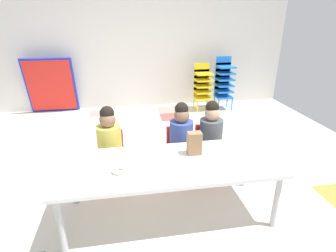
{
  "coord_description": "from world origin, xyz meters",
  "views": [
    {
      "loc": [
        -0.43,
        -2.92,
        1.78
      ],
      "look_at": [
        -0.03,
        -0.6,
        0.81
      ],
      "focal_mm": 28.83,
      "sensor_mm": 36.0,
      "label": 1
    }
  ],
  "objects_px": {
    "paper_plate_near_edge": "(119,172)",
    "donut_powdered_on_plate": "(119,170)",
    "kid_chair_blue_stack": "(224,81)",
    "seated_child_near_camera": "(109,139)",
    "folded_activity_table": "(51,86)",
    "seated_child_far_right": "(211,132)",
    "kid_chair_yellow_stack": "(203,85)",
    "craft_table": "(169,167)",
    "seated_child_middle_seat": "(181,134)",
    "paper_bag_brown": "(194,143)",
    "paper_plate_center_table": "(92,176)"
  },
  "relations": [
    {
      "from": "seated_child_far_right",
      "to": "folded_activity_table",
      "type": "distance_m",
      "value": 3.53
    },
    {
      "from": "seated_child_near_camera",
      "to": "folded_activity_table",
      "type": "relative_size",
      "value": 0.84
    },
    {
      "from": "paper_plate_center_table",
      "to": "kid_chair_yellow_stack",
      "type": "bearing_deg",
      "value": 59.14
    },
    {
      "from": "kid_chair_yellow_stack",
      "to": "paper_bag_brown",
      "type": "height_order",
      "value": "kid_chair_yellow_stack"
    },
    {
      "from": "kid_chair_blue_stack",
      "to": "paper_bag_brown",
      "type": "xyz_separation_m",
      "value": [
        -1.37,
        -2.86,
        0.1
      ]
    },
    {
      "from": "kid_chair_yellow_stack",
      "to": "folded_activity_table",
      "type": "height_order",
      "value": "folded_activity_table"
    },
    {
      "from": "seated_child_middle_seat",
      "to": "donut_powdered_on_plate",
      "type": "relative_size",
      "value": 7.6
    },
    {
      "from": "paper_plate_near_edge",
      "to": "kid_chair_blue_stack",
      "type": "bearing_deg",
      "value": 56.02
    },
    {
      "from": "craft_table",
      "to": "paper_plate_near_edge",
      "type": "xyz_separation_m",
      "value": [
        -0.44,
        -0.1,
        0.05
      ]
    },
    {
      "from": "paper_bag_brown",
      "to": "kid_chair_yellow_stack",
      "type": "bearing_deg",
      "value": 71.92
    },
    {
      "from": "seated_child_far_right",
      "to": "donut_powdered_on_plate",
      "type": "bearing_deg",
      "value": -145.55
    },
    {
      "from": "seated_child_middle_seat",
      "to": "donut_powdered_on_plate",
      "type": "height_order",
      "value": "seated_child_middle_seat"
    },
    {
      "from": "kid_chair_blue_stack",
      "to": "folded_activity_table",
      "type": "distance_m",
      "value": 3.37
    },
    {
      "from": "craft_table",
      "to": "donut_powdered_on_plate",
      "type": "bearing_deg",
      "value": -167.54
    },
    {
      "from": "paper_plate_near_edge",
      "to": "seated_child_middle_seat",
      "type": "bearing_deg",
      "value": 45.85
    },
    {
      "from": "seated_child_near_camera",
      "to": "paper_plate_center_table",
      "type": "distance_m",
      "value": 0.74
    },
    {
      "from": "craft_table",
      "to": "kid_chair_yellow_stack",
      "type": "distance_m",
      "value": 3.22
    },
    {
      "from": "seated_child_near_camera",
      "to": "paper_plate_near_edge",
      "type": "height_order",
      "value": "seated_child_near_camera"
    },
    {
      "from": "seated_child_middle_seat",
      "to": "paper_bag_brown",
      "type": "relative_size",
      "value": 4.17
    },
    {
      "from": "paper_bag_brown",
      "to": "donut_powdered_on_plate",
      "type": "bearing_deg",
      "value": -162.55
    },
    {
      "from": "donut_powdered_on_plate",
      "to": "paper_plate_near_edge",
      "type": "bearing_deg",
      "value": 0.0
    },
    {
      "from": "folded_activity_table",
      "to": "craft_table",
      "type": "bearing_deg",
      "value": -62.37
    },
    {
      "from": "seated_child_middle_seat",
      "to": "paper_plate_center_table",
      "type": "xyz_separation_m",
      "value": [
        -0.9,
        -0.73,
        0.01
      ]
    },
    {
      "from": "seated_child_near_camera",
      "to": "folded_activity_table",
      "type": "xyz_separation_m",
      "value": [
        -1.18,
        2.67,
        -0.02
      ]
    },
    {
      "from": "kid_chair_yellow_stack",
      "to": "paper_plate_near_edge",
      "type": "bearing_deg",
      "value": -117.99
    },
    {
      "from": "kid_chair_blue_stack",
      "to": "paper_plate_center_table",
      "type": "xyz_separation_m",
      "value": [
        -2.3,
        -3.11,
        -0.01
      ]
    },
    {
      "from": "folded_activity_table",
      "to": "donut_powdered_on_plate",
      "type": "xyz_separation_m",
      "value": [
        1.28,
        -3.38,
        0.05
      ]
    },
    {
      "from": "paper_bag_brown",
      "to": "seated_child_middle_seat",
      "type": "bearing_deg",
      "value": 92.17
    },
    {
      "from": "seated_child_far_right",
      "to": "paper_plate_near_edge",
      "type": "distance_m",
      "value": 1.25
    },
    {
      "from": "craft_table",
      "to": "paper_plate_center_table",
      "type": "relative_size",
      "value": 10.93
    },
    {
      "from": "craft_table",
      "to": "seated_child_middle_seat",
      "type": "distance_m",
      "value": 0.66
    },
    {
      "from": "kid_chair_blue_stack",
      "to": "folded_activity_table",
      "type": "xyz_separation_m",
      "value": [
        -3.35,
        0.29,
        -0.04
      ]
    },
    {
      "from": "paper_plate_center_table",
      "to": "seated_child_middle_seat",
      "type": "bearing_deg",
      "value": 38.95
    },
    {
      "from": "kid_chair_blue_stack",
      "to": "seated_child_middle_seat",
      "type": "bearing_deg",
      "value": -120.35
    },
    {
      "from": "seated_child_near_camera",
      "to": "kid_chair_yellow_stack",
      "type": "bearing_deg",
      "value": 53.8
    },
    {
      "from": "paper_bag_brown",
      "to": "folded_activity_table",
      "type": "bearing_deg",
      "value": 122.12
    },
    {
      "from": "seated_child_near_camera",
      "to": "paper_plate_near_edge",
      "type": "xyz_separation_m",
      "value": [
        0.1,
        -0.71,
        0.01
      ]
    },
    {
      "from": "seated_child_middle_seat",
      "to": "folded_activity_table",
      "type": "relative_size",
      "value": 0.84
    },
    {
      "from": "seated_child_far_right",
      "to": "folded_activity_table",
      "type": "bearing_deg",
      "value": 130.82
    },
    {
      "from": "seated_child_near_camera",
      "to": "craft_table",
      "type": "bearing_deg",
      "value": -48.42
    },
    {
      "from": "kid_chair_blue_stack",
      "to": "donut_powdered_on_plate",
      "type": "xyz_separation_m",
      "value": [
        -2.08,
        -3.08,
        0.01
      ]
    },
    {
      "from": "paper_plate_near_edge",
      "to": "donut_powdered_on_plate",
      "type": "xyz_separation_m",
      "value": [
        0.0,
        0.0,
        0.02
      ]
    },
    {
      "from": "seated_child_middle_seat",
      "to": "seated_child_far_right",
      "type": "height_order",
      "value": "same"
    },
    {
      "from": "seated_child_near_camera",
      "to": "kid_chair_yellow_stack",
      "type": "xyz_separation_m",
      "value": [
        1.74,
        2.38,
        -0.04
      ]
    },
    {
      "from": "seated_child_middle_seat",
      "to": "seated_child_far_right",
      "type": "bearing_deg",
      "value": 0.0
    },
    {
      "from": "kid_chair_yellow_stack",
      "to": "paper_plate_near_edge",
      "type": "height_order",
      "value": "kid_chair_yellow_stack"
    },
    {
      "from": "seated_child_far_right",
      "to": "paper_plate_center_table",
      "type": "xyz_separation_m",
      "value": [
        -1.25,
        -0.73,
        0.01
      ]
    },
    {
      "from": "seated_child_far_right",
      "to": "donut_powdered_on_plate",
      "type": "height_order",
      "value": "seated_child_far_right"
    },
    {
      "from": "seated_child_near_camera",
      "to": "paper_bag_brown",
      "type": "bearing_deg",
      "value": -31.09
    },
    {
      "from": "seated_child_far_right",
      "to": "kid_chair_yellow_stack",
      "type": "xyz_separation_m",
      "value": [
        0.61,
        2.38,
        -0.04
      ]
    }
  ]
}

